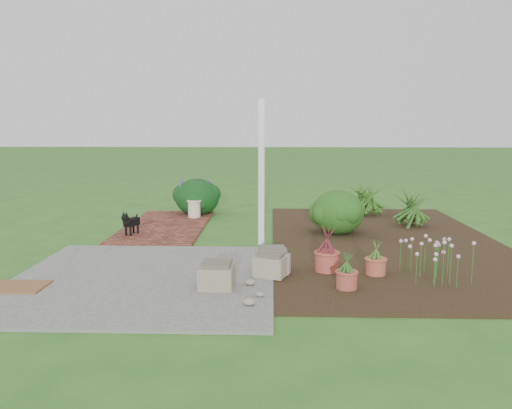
{
  "coord_description": "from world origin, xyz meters",
  "views": [
    {
      "loc": [
        0.47,
        -8.19,
        2.07
      ],
      "look_at": [
        0.2,
        0.4,
        0.7
      ],
      "focal_mm": 35.0,
      "sensor_mm": 36.0,
      "label": 1
    }
  ],
  "objects_px": {
    "stone_trough_near": "(217,276)",
    "cream_ceramic_urn": "(194,209)",
    "black_dog": "(130,222)",
    "evergreen_shrub": "(338,211)"
  },
  "relations": [
    {
      "from": "cream_ceramic_urn",
      "to": "evergreen_shrub",
      "type": "bearing_deg",
      "value": -26.31
    },
    {
      "from": "stone_trough_near",
      "to": "cream_ceramic_urn",
      "type": "bearing_deg",
      "value": 102.08
    },
    {
      "from": "stone_trough_near",
      "to": "black_dog",
      "type": "relative_size",
      "value": 0.9
    },
    {
      "from": "cream_ceramic_urn",
      "to": "evergreen_shrub",
      "type": "distance_m",
      "value": 3.34
    },
    {
      "from": "cream_ceramic_urn",
      "to": "evergreen_shrub",
      "type": "relative_size",
      "value": 0.37
    },
    {
      "from": "stone_trough_near",
      "to": "evergreen_shrub",
      "type": "height_order",
      "value": "evergreen_shrub"
    },
    {
      "from": "black_dog",
      "to": "cream_ceramic_urn",
      "type": "relative_size",
      "value": 1.27
    },
    {
      "from": "stone_trough_near",
      "to": "cream_ceramic_urn",
      "type": "xyz_separation_m",
      "value": [
        -1.04,
        4.85,
        0.04
      ]
    },
    {
      "from": "stone_trough_near",
      "to": "cream_ceramic_urn",
      "type": "distance_m",
      "value": 4.96
    },
    {
      "from": "black_dog",
      "to": "evergreen_shrub",
      "type": "height_order",
      "value": "evergreen_shrub"
    }
  ]
}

